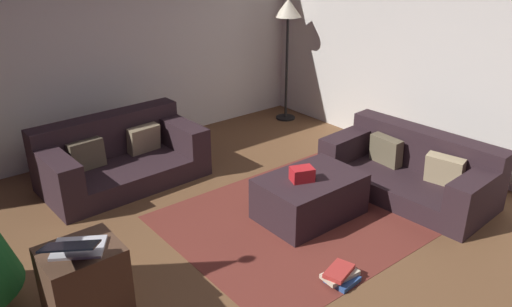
# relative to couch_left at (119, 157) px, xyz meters

# --- Properties ---
(ground_plane) EXTENTS (6.40, 6.40, 0.00)m
(ground_plane) POSITION_rel_couch_left_xyz_m (-0.01, -2.24, -0.27)
(ground_plane) COLOR brown
(rear_partition) EXTENTS (6.40, 0.12, 2.60)m
(rear_partition) POSITION_rel_couch_left_xyz_m (-0.01, 0.90, 1.03)
(rear_partition) COLOR silver
(rear_partition) RESTS_ON ground_plane
(corner_partition) EXTENTS (0.12, 6.40, 2.60)m
(corner_partition) POSITION_rel_couch_left_xyz_m (3.13, -2.24, 1.03)
(corner_partition) COLOR silver
(corner_partition) RESTS_ON ground_plane
(couch_left) EXTENTS (1.70, 0.96, 0.69)m
(couch_left) POSITION_rel_couch_left_xyz_m (0.00, 0.00, 0.00)
(couch_left) COLOR #2D1E23
(couch_left) RESTS_ON ground_plane
(couch_right) EXTENTS (0.96, 1.74, 0.63)m
(couch_right) POSITION_rel_couch_left_xyz_m (2.23, -2.16, -0.02)
(couch_right) COLOR #2D1E23
(couch_right) RESTS_ON ground_plane
(ottoman) EXTENTS (0.96, 0.65, 0.41)m
(ottoman) POSITION_rel_couch_left_xyz_m (1.07, -1.85, -0.06)
(ottoman) COLOR #2D1E23
(ottoman) RESTS_ON ground_plane
(gift_box) EXTENTS (0.24, 0.21, 0.13)m
(gift_box) POSITION_rel_couch_left_xyz_m (0.96, -1.85, 0.21)
(gift_box) COLOR red
(gift_box) RESTS_ON ottoman
(tv_remote) EXTENTS (0.09, 0.17, 0.02)m
(tv_remote) POSITION_rel_couch_left_xyz_m (1.02, -1.85, 0.15)
(tv_remote) COLOR black
(tv_remote) RESTS_ON ottoman
(side_table) EXTENTS (0.52, 0.44, 0.55)m
(side_table) POSITION_rel_couch_left_xyz_m (-1.11, -1.85, 0.01)
(side_table) COLOR #4C3323
(side_table) RESTS_ON ground_plane
(laptop) EXTENTS (0.51, 0.53, 0.19)m
(laptop) POSITION_rel_couch_left_xyz_m (-1.14, -1.90, 0.34)
(laptop) COLOR silver
(laptop) RESTS_ON side_table
(book_stack) EXTENTS (0.31, 0.25, 0.11)m
(book_stack) POSITION_rel_couch_left_xyz_m (0.56, -2.72, -0.21)
(book_stack) COLOR #2D5193
(book_stack) RESTS_ON ground_plane
(corner_lamp) EXTENTS (0.36, 0.36, 1.69)m
(corner_lamp) POSITION_rel_couch_left_xyz_m (2.74, 0.35, 1.17)
(corner_lamp) COLOR black
(corner_lamp) RESTS_ON ground_plane
(area_rug) EXTENTS (2.60, 2.00, 0.01)m
(area_rug) POSITION_rel_couch_left_xyz_m (1.07, -1.85, -0.27)
(area_rug) COLOR maroon
(area_rug) RESTS_ON ground_plane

